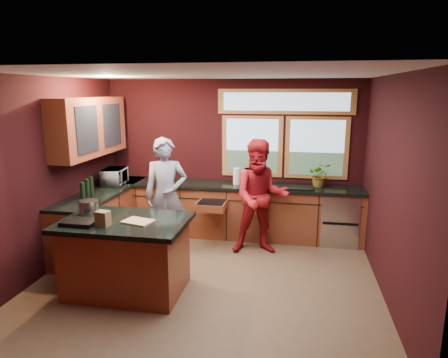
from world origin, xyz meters
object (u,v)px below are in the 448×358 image
(person_red, at_px, (261,197))
(stock_pot, at_px, (89,207))
(island, at_px, (126,255))
(person_grey, at_px, (166,196))
(cutting_board, at_px, (138,221))

(person_red, bearing_deg, stock_pot, -156.18)
(island, xyz_separation_m, person_red, (1.53, 1.56, 0.42))
(island, relative_size, person_grey, 0.86)
(cutting_board, bearing_deg, island, 165.96)
(person_red, bearing_deg, person_grey, 178.64)
(island, height_order, stock_pot, stock_pot)
(person_grey, distance_m, person_red, 1.46)
(stock_pot, bearing_deg, person_grey, 61.74)
(island, relative_size, cutting_board, 4.43)
(person_red, height_order, cutting_board, person_red)
(person_grey, relative_size, stock_pot, 7.55)
(cutting_board, bearing_deg, stock_pot, 165.07)
(person_grey, xyz_separation_m, stock_pot, (-0.64, -1.18, 0.13))
(island, distance_m, person_red, 2.22)
(person_red, relative_size, cutting_board, 5.12)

